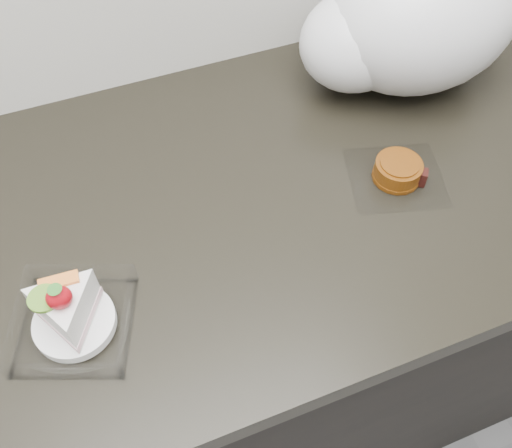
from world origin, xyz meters
TOP-DOWN VIEW (x-y plane):
  - counter at (0.00, 1.69)m, footprint 2.04×0.64m
  - cake_tray at (-0.13, 1.57)m, footprint 0.18×0.18m
  - mooncake_wrap at (0.38, 1.64)m, footprint 0.17×0.17m
  - plastic_bag at (0.49, 1.84)m, footprint 0.38×0.28m

SIDE VIEW (x-z plane):
  - counter at x=0.00m, z-range 0.00..0.90m
  - mooncake_wrap at x=0.38m, z-range 0.90..0.93m
  - cake_tray at x=-0.13m, z-range 0.87..0.98m
  - plastic_bag at x=0.49m, z-range 0.87..1.17m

